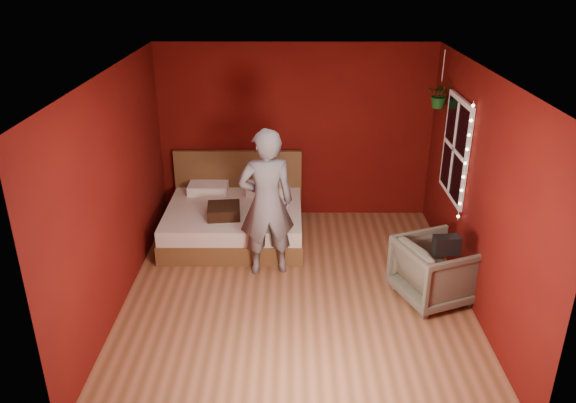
% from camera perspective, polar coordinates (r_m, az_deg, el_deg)
% --- Properties ---
extents(floor, '(4.50, 4.50, 0.00)m').
position_cam_1_polar(floor, '(6.80, 0.84, -9.14)').
color(floor, '#975C3C').
rests_on(floor, ground).
extents(room_walls, '(4.04, 4.54, 2.62)m').
position_cam_1_polar(room_walls, '(6.06, 0.94, 4.32)').
color(room_walls, '#580E09').
rests_on(room_walls, ground).
extents(window, '(0.05, 0.97, 1.27)m').
position_cam_1_polar(window, '(7.26, 16.63, 5.15)').
color(window, white).
rests_on(window, room_walls).
extents(fairy_lights, '(0.04, 0.04, 1.45)m').
position_cam_1_polar(fairy_lights, '(6.77, 17.57, 3.72)').
color(fairy_lights, silver).
rests_on(fairy_lights, room_walls).
extents(bed, '(1.90, 1.62, 1.05)m').
position_cam_1_polar(bed, '(8.00, -5.40, -1.67)').
color(bed, brown).
rests_on(bed, ground).
extents(person, '(0.76, 0.57, 1.88)m').
position_cam_1_polar(person, '(6.80, -2.20, -0.16)').
color(person, slate).
rests_on(person, ground).
extents(armchair, '(1.05, 1.04, 0.74)m').
position_cam_1_polar(armchair, '(6.71, 14.76, -6.79)').
color(armchair, '#5B5848').
rests_on(armchair, ground).
extents(handbag, '(0.29, 0.16, 0.20)m').
position_cam_1_polar(handbag, '(6.27, 15.80, -4.25)').
color(handbag, black).
rests_on(handbag, armchair).
extents(throw_pillow, '(0.47, 0.47, 0.15)m').
position_cam_1_polar(throw_pillow, '(7.56, -6.53, -0.96)').
color(throw_pillow, '#321E10').
rests_on(throw_pillow, bed).
extents(hanging_plant, '(0.38, 0.36, 0.75)m').
position_cam_1_polar(hanging_plant, '(7.70, 15.21, 10.40)').
color(hanging_plant, silver).
rests_on(hanging_plant, room_walls).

